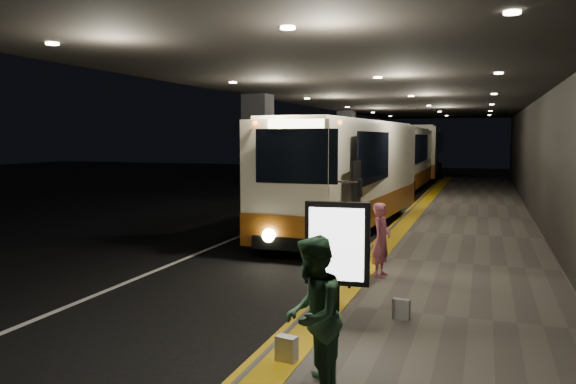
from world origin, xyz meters
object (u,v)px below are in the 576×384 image
Objects in this scene: passenger_waiting_green at (312,316)px; stanchion_post at (350,258)px; coach_main at (349,179)px; coach_third at (420,154)px; bag_plain at (287,349)px; bag_polka at (401,309)px; coach_second at (401,162)px; info_sign at (337,246)px; passenger_boarding at (381,240)px.

passenger_waiting_green reaches higher than stanchion_post.
coach_main is 24.56m from coach_third.
coach_third reaches higher than bag_plain.
stanchion_post reaches higher than bag_polka.
bag_polka is at bearing -81.55° from coach_second.
info_sign is at bearing 70.94° from bag_plain.
passenger_waiting_green is 1.20m from bag_plain.
coach_main is 7.27× the size of passenger_boarding.
info_sign is (-0.79, -1.10, 1.18)m from bag_polka.
stanchion_post is at bearing 171.51° from passenger_boarding.
passenger_boarding is at bearing 70.98° from stanchion_post.
coach_second reaches higher than info_sign.
bag_polka is at bearing 62.09° from bag_plain.
bag_plain is 1.67m from info_sign.
passenger_waiting_green is (2.69, -36.71, -0.73)m from coach_third.
coach_main is 9.50× the size of stanchion_post.
stanchion_post is at bearing -84.19° from coach_second.
info_sign is 1.68× the size of stanchion_post.
coach_main reaches higher than passenger_waiting_green.
passenger_waiting_green is 5.34× the size of bag_plain.
bag_plain is 3.76m from stanchion_post.
passenger_boarding is 2.87m from bag_polka.
stanchion_post is (2.09, -32.22, -1.05)m from coach_third.
stanchion_post is at bearing 128.48° from bag_polka.
coach_third is 36.05m from bag_plain.
info_sign reaches higher than passenger_waiting_green.
bag_plain is (2.12, -35.96, -1.47)m from coach_third.
passenger_boarding is at bearing 106.46° from bag_polka.
coach_third reaches higher than passenger_waiting_green.
coach_second is 25.10m from bag_plain.
coach_second is 5.53× the size of info_sign.
stanchion_post is at bearing 93.76° from info_sign.
info_sign is (2.22, -10.28, -0.18)m from coach_main.
coach_main reaches higher than passenger_boarding.
passenger_waiting_green is 0.91× the size of info_sign.
coach_third reaches higher than passenger_boarding.
coach_third is (-0.12, 10.98, 0.13)m from coach_second.
passenger_boarding is 1.26m from stanchion_post.
passenger_waiting_green is (0.20, -5.67, 0.13)m from passenger_boarding.
coach_third reaches higher than info_sign.
passenger_waiting_green is (2.41, -12.15, -0.62)m from coach_main.
bag_plain reaches higher than bag_polka.
coach_second is 6.05× the size of passenger_waiting_green.
coach_main is at bearing 29.35° from passenger_boarding.
coach_third is 36.82m from passenger_waiting_green.
bag_polka is 0.28× the size of stanchion_post.
coach_third is 34.93m from info_sign.
passenger_waiting_green reaches higher than bag_plain.
coach_main is 6.20× the size of passenger_waiting_green.
info_sign is (2.39, -23.86, -0.16)m from coach_second.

